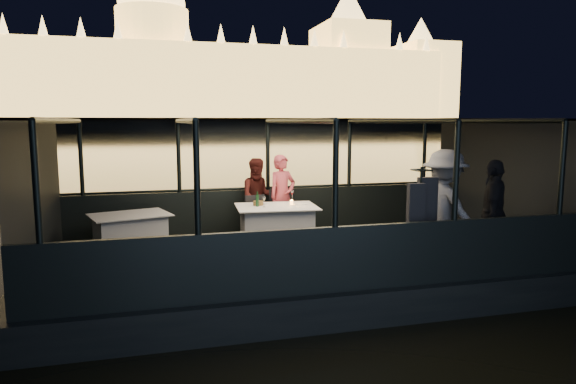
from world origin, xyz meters
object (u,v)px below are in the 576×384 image
object	(u,v)px
coat_stand	(420,217)
person_woman_coral	(282,200)
dining_table_aft	(130,231)
passenger_dark	(493,212)
wine_bottle	(257,198)
dining_table_central	(277,227)
chair_port_right	(282,215)
chair_port_left	(257,219)
passenger_stripe	(444,215)
person_man_maroon	(259,199)

from	to	relation	value
coat_stand	person_woman_coral	bearing A→B (deg)	111.74
dining_table_aft	person_woman_coral	distance (m)	2.97
passenger_dark	wine_bottle	world-z (taller)	passenger_dark
dining_table_central	person_woman_coral	bearing A→B (deg)	68.88
dining_table_central	chair_port_right	xyz separation A→B (m)	(0.31, 0.82, 0.06)
chair_port_left	passenger_dark	size ratio (longest dim) A/B	0.51
chair_port_right	passenger_stripe	distance (m)	3.42
chair_port_left	wine_bottle	size ratio (longest dim) A/B	3.19
chair_port_right	wine_bottle	xyz separation A→B (m)	(-0.66, -0.76, 0.47)
passenger_stripe	passenger_dark	xyz separation A→B (m)	(0.89, 0.02, 0.00)
coat_stand	person_woman_coral	size ratio (longest dim) A/B	1.00
dining_table_central	passenger_stripe	xyz separation A→B (m)	(2.18, -2.01, 0.47)
passenger_dark	wine_bottle	bearing A→B (deg)	-81.76
passenger_stripe	passenger_dark	size ratio (longest dim) A/B	1.10
dining_table_aft	wine_bottle	xyz separation A→B (m)	(2.22, -0.21, 0.53)
dining_table_aft	chair_port_right	distance (m)	2.93
dining_table_central	chair_port_left	size ratio (longest dim) A/B	1.67
coat_stand	passenger_dark	xyz separation A→B (m)	(1.49, 0.33, -0.05)
chair_port_right	passenger_stripe	bearing A→B (deg)	-49.99
chair_port_left	person_man_maroon	world-z (taller)	person_man_maroon
chair_port_right	passenger_stripe	world-z (taller)	passenger_stripe
chair_port_left	dining_table_aft	bearing A→B (deg)	175.02
person_woman_coral	dining_table_central	bearing A→B (deg)	-131.18
passenger_stripe	chair_port_right	bearing A→B (deg)	16.49
coat_stand	dining_table_central	bearing A→B (deg)	124.31
chair_port_left	chair_port_right	xyz separation A→B (m)	(0.57, 0.30, 0.00)
person_woman_coral	dining_table_aft	bearing A→B (deg)	171.07
chair_port_right	wine_bottle	size ratio (longest dim) A/B	3.38
coat_stand	wine_bottle	bearing A→B (deg)	128.99
person_man_maroon	passenger_stripe	distance (m)	3.80
coat_stand	person_man_maroon	distance (m)	3.75
dining_table_central	passenger_stripe	size ratio (longest dim) A/B	0.77
chair_port_right	dining_table_central	bearing A→B (deg)	-104.35
person_woman_coral	wine_bottle	world-z (taller)	person_woman_coral
coat_stand	wine_bottle	world-z (taller)	coat_stand
chair_port_right	person_man_maroon	distance (m)	0.56
chair_port_right	person_man_maroon	xyz separation A→B (m)	(-0.44, 0.19, 0.30)
chair_port_left	coat_stand	world-z (taller)	coat_stand
chair_port_right	person_woman_coral	bearing A→B (deg)	66.07
dining_table_aft	person_woman_coral	bearing A→B (deg)	11.12
chair_port_right	wine_bottle	bearing A→B (deg)	-124.35
chair_port_right	person_woman_coral	xyz separation A→B (m)	(0.01, 0.02, 0.30)
dining_table_aft	coat_stand	bearing A→B (deg)	-31.97
chair_port_left	person_woman_coral	bearing A→B (deg)	17.48
chair_port_left	coat_stand	bearing A→B (deg)	-68.14
dining_table_central	person_man_maroon	xyz separation A→B (m)	(-0.12, 1.01, 0.36)
dining_table_central	chair_port_left	distance (m)	0.58
dining_table_central	chair_port_right	bearing A→B (deg)	69.13
dining_table_aft	chair_port_right	xyz separation A→B (m)	(2.88, 0.55, 0.06)
dining_table_central	person_man_maroon	world-z (taller)	person_man_maroon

